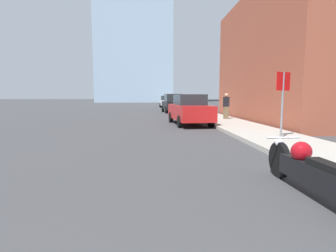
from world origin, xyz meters
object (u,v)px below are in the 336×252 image
at_px(motorcycle, 310,170).
at_px(parked_car_red, 189,110).
at_px(pedestrian, 226,106).
at_px(parked_car_black, 173,103).
at_px(stop_sign, 283,93).
at_px(parked_car_white, 166,102).

bearing_deg(motorcycle, parked_car_red, 91.12).
distance_m(parked_car_red, pedestrian, 3.22).
bearing_deg(parked_car_black, stop_sign, -88.03).
bearing_deg(stop_sign, pedestrian, 87.59).
relative_size(parked_car_white, pedestrian, 2.81).
bearing_deg(motorcycle, pedestrian, 78.96).
relative_size(motorcycle, parked_car_white, 0.59).
relative_size(parked_car_white, stop_sign, 2.06).
bearing_deg(parked_car_black, motorcycle, -94.58).
height_order(parked_car_red, pedestrian, pedestrian).
relative_size(parked_car_red, pedestrian, 2.90).
distance_m(parked_car_red, parked_car_white, 24.11).
relative_size(stop_sign, pedestrian, 1.36).
xyz_separation_m(parked_car_red, stop_sign, (2.27, -5.85, 0.81)).
height_order(parked_car_black, parked_car_white, parked_car_black).
distance_m(parked_car_white, stop_sign, 30.06).
relative_size(parked_car_black, stop_sign, 1.82).
bearing_deg(stop_sign, parked_car_red, 111.22).
xyz_separation_m(parked_car_red, parked_car_white, (-0.04, 24.11, 0.02)).
relative_size(parked_car_black, parked_car_white, 0.88).
height_order(parked_car_red, parked_car_black, parked_car_black).
height_order(stop_sign, pedestrian, stop_sign).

